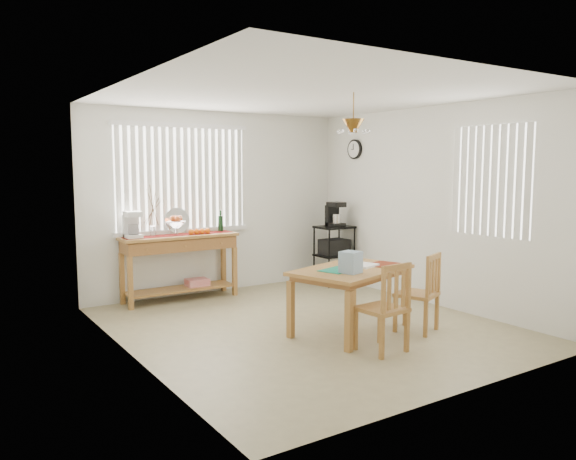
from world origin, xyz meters
TOP-DOWN VIEW (x-y plane):
  - ground at (0.00, 0.00)m, footprint 4.00×4.50m
  - room_shell at (0.00, 0.02)m, footprint 4.20×4.70m
  - sideboard at (-0.70, 2.01)m, footprint 1.59×0.45m
  - sideboard_items at (-0.95, 2.02)m, footprint 1.51×0.38m
  - wire_cart at (1.69, 1.67)m, footprint 0.53×0.43m
  - cart_items at (1.69, 1.68)m, footprint 0.21×0.26m
  - dining_table at (0.29, -0.43)m, footprint 1.52×1.21m
  - table_items at (0.20, -0.58)m, footprint 1.11×0.51m
  - chair_left at (0.11, -1.15)m, footprint 0.44×0.44m
  - chair_right at (0.92, -0.85)m, footprint 0.53×0.53m

SIDE VIEW (x-z plane):
  - ground at x=0.00m, z-range -0.01..0.00m
  - chair_right at x=0.92m, z-range -0.01..0.87m
  - chair_left at x=0.11m, z-range -0.01..0.89m
  - wire_cart at x=1.69m, z-range 0.09..1.00m
  - dining_table at x=0.29m, z-range 0.27..0.98m
  - sideboard at x=-0.70m, z-range 0.22..1.12m
  - table_items at x=0.20m, z-range 0.68..0.91m
  - sideboard_items at x=-0.95m, z-range 0.69..1.38m
  - cart_items at x=1.69m, z-range 0.89..1.26m
  - room_shell at x=0.00m, z-range 0.34..3.04m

